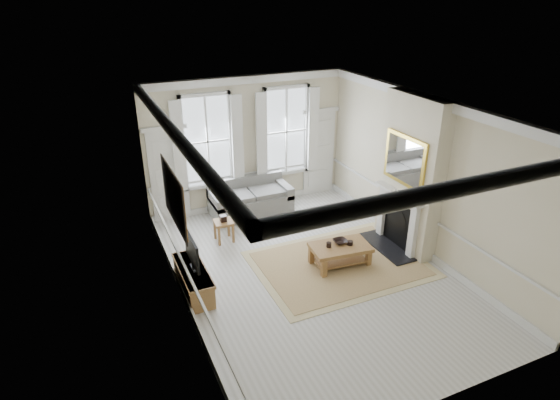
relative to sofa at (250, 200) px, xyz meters
name	(u,v)px	position (x,y,z in m)	size (l,w,h in m)	color
floor	(311,273)	(0.16, -3.11, -0.37)	(7.20, 7.20, 0.00)	#B7B5AD
ceiling	(317,109)	(0.16, -3.11, 3.03)	(7.20, 7.20, 0.00)	white
back_wall	(247,143)	(0.16, 0.49, 1.33)	(5.20, 5.20, 0.00)	beige
left_wall	(177,223)	(-2.44, -3.11, 1.33)	(7.20, 7.20, 0.00)	beige
right_wall	(424,176)	(2.76, -3.11, 1.33)	(7.20, 7.20, 0.00)	beige
window_left	(207,142)	(-0.89, 0.44, 1.53)	(1.26, 0.20, 2.20)	#B2BCC6
window_right	(286,131)	(1.21, 0.44, 1.53)	(1.26, 0.20, 2.20)	#B2BCC6
door_left	(169,176)	(-1.89, 0.45, 0.78)	(0.90, 0.08, 2.30)	silver
door_right	(319,154)	(2.21, 0.45, 0.78)	(0.90, 0.08, 2.30)	silver
painting	(174,197)	(-2.40, -2.81, 1.68)	(0.05, 1.66, 1.06)	#BB7920
chimney_breast	(411,174)	(2.59, -2.91, 1.33)	(0.35, 1.70, 3.38)	beige
hearth	(387,247)	(2.16, -2.91, -0.35)	(0.55, 1.50, 0.05)	black
fireplace	(397,217)	(2.36, -2.91, 0.36)	(0.21, 1.45, 1.33)	silver
mirror	(404,160)	(2.37, -2.91, 1.68)	(0.06, 1.26, 1.06)	gold
sofa	(250,200)	(0.00, 0.00, 0.00)	(2.02, 0.98, 0.90)	slate
side_table	(224,225)	(-1.05, -1.11, 0.02)	(0.44, 0.44, 0.50)	brown
rug	(339,264)	(0.85, -3.06, -0.36)	(3.50, 2.60, 0.02)	#A27D54
coffee_table	(340,249)	(0.85, -3.06, 0.00)	(1.29, 0.84, 0.46)	brown
ceramic_pot_a	(329,245)	(0.60, -3.01, 0.14)	(0.10, 0.10, 0.10)	black
ceramic_pot_b	(350,243)	(1.05, -3.11, 0.13)	(0.12, 0.12, 0.09)	black
bowl	(340,241)	(0.90, -2.96, 0.12)	(0.29, 0.29, 0.07)	black
tv_stand	(194,280)	(-2.18, -2.75, -0.12)	(0.45, 1.40, 0.50)	brown
tv	(192,251)	(-2.16, -2.75, 0.52)	(0.08, 0.90, 0.68)	black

